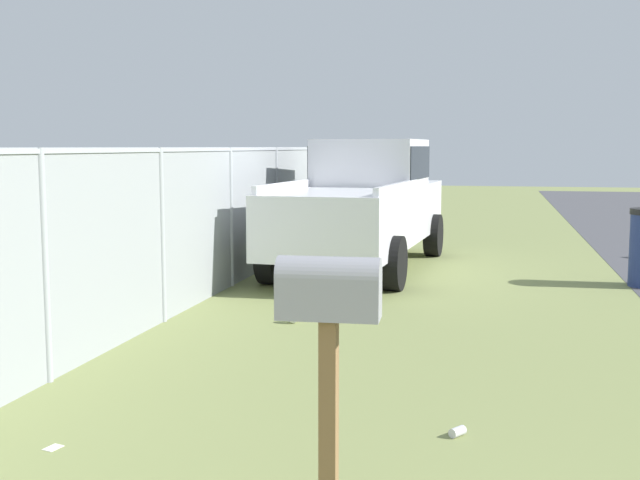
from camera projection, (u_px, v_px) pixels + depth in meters
name	position (u px, v px, depth m)	size (l,w,h in m)	color
mailbox	(329.00, 310.00, 4.02)	(0.23, 0.54, 1.42)	brown
pickup_truck	(364.00, 200.00, 12.88)	(5.58, 2.37, 2.09)	silver
fence_section	(162.00, 229.00, 8.80)	(14.22, 0.07, 1.96)	#9EA3A8
litter_can_by_mailbox	(317.00, 312.00, 9.31)	(0.07, 0.07, 0.12)	red
litter_bag_midfield_a	(293.00, 317.00, 8.84)	(0.14, 0.14, 0.14)	silver
litter_can_far_scatter	(458.00, 432.00, 5.38)	(0.07, 0.07, 0.12)	silver
litter_wrapper_midfield_b	(53.00, 447.00, 5.18)	(0.12, 0.08, 0.01)	silver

